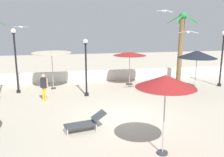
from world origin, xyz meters
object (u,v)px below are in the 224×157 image
(patio_umbrella_0, at_px, (130,54))
(guest_0, at_px, (44,85))
(patio_umbrella_2, at_px, (52,54))
(seagull_1, at_px, (21,27))
(lamp_post_0, at_px, (16,57))
(lounge_chair_0, at_px, (86,123))
(lamp_post_1, at_px, (222,53))
(seagull_2, at_px, (188,32))
(patio_umbrella_4, at_px, (166,82))
(palm_tree_1, at_px, (181,40))
(seagull_0, at_px, (164,11))
(patio_umbrella_1, at_px, (197,54))
(lamp_post_3, at_px, (86,66))

(patio_umbrella_0, height_order, guest_0, patio_umbrella_0)
(patio_umbrella_2, relative_size, guest_0, 1.66)
(patio_umbrella_0, bearing_deg, seagull_1, 174.42)
(lamp_post_0, relative_size, lounge_chair_0, 2.28)
(lamp_post_1, distance_m, guest_0, 13.16)
(guest_0, xyz_separation_m, seagull_2, (8.17, -2.42, 3.22))
(patio_umbrella_4, relative_size, guest_0, 1.78)
(palm_tree_1, height_order, seagull_2, palm_tree_1)
(palm_tree_1, bearing_deg, seagull_2, -113.45)
(seagull_0, bearing_deg, patio_umbrella_2, 142.85)
(patio_umbrella_1, relative_size, lounge_chair_0, 1.53)
(lounge_chair_0, bearing_deg, palm_tree_1, 44.18)
(lamp_post_3, height_order, guest_0, lamp_post_3)
(patio_umbrella_4, distance_m, lounge_chair_0, 4.33)
(patio_umbrella_2, bearing_deg, seagull_2, -34.57)
(lamp_post_1, bearing_deg, seagull_2, -143.00)
(lamp_post_0, height_order, lounge_chair_0, lamp_post_0)
(seagull_0, distance_m, seagull_1, 10.34)
(lounge_chair_0, bearing_deg, seagull_1, 113.16)
(lamp_post_0, bearing_deg, guest_0, -49.84)
(lamp_post_0, xyz_separation_m, seagull_2, (10.08, -4.69, 1.73))
(lamp_post_3, distance_m, seagull_0, 5.93)
(patio_umbrella_2, height_order, guest_0, patio_umbrella_2)
(patio_umbrella_0, relative_size, palm_tree_1, 0.47)
(seagull_0, xyz_separation_m, seagull_2, (1.31, -0.46, -1.14))
(lamp_post_3, height_order, lounge_chair_0, lamp_post_3)
(guest_0, height_order, seagull_0, seagull_0)
(patio_umbrella_1, relative_size, seagull_1, 2.54)
(seagull_0, bearing_deg, lamp_post_1, 27.42)
(patio_umbrella_2, distance_m, seagull_1, 2.98)
(lamp_post_1, relative_size, seagull_1, 3.60)
(lamp_post_3, relative_size, lounge_chair_0, 1.94)
(patio_umbrella_1, distance_m, seagull_2, 3.66)
(lamp_post_1, bearing_deg, patio_umbrella_0, 164.75)
(patio_umbrella_4, xyz_separation_m, seagull_2, (3.46, 5.10, 1.52))
(patio_umbrella_1, height_order, lamp_post_0, lamp_post_0)
(patio_umbrella_4, bearing_deg, lamp_post_3, 104.01)
(patio_umbrella_4, bearing_deg, patio_umbrella_2, 112.27)
(patio_umbrella_1, xyz_separation_m, patio_umbrella_4, (-5.58, -7.62, 0.08))
(lamp_post_0, height_order, seagull_1, seagull_1)
(palm_tree_1, bearing_deg, lounge_chair_0, -135.82)
(lounge_chair_0, bearing_deg, lamp_post_0, 119.10)
(patio_umbrella_0, bearing_deg, lounge_chair_0, -117.61)
(seagull_1, height_order, seagull_2, seagull_1)
(guest_0, bearing_deg, lamp_post_0, 130.16)
(seagull_1, bearing_deg, seagull_2, -32.49)
(palm_tree_1, bearing_deg, seagull_1, 177.80)
(patio_umbrella_0, xyz_separation_m, seagull_0, (0.56, -5.02, 2.97))
(lamp_post_3, xyz_separation_m, seagull_0, (4.18, -2.55, 3.35))
(patio_umbrella_1, height_order, guest_0, patio_umbrella_1)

